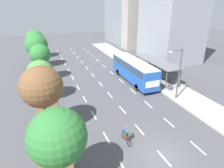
# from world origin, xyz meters

# --- Properties ---
(ground_plane) EXTENTS (140.00, 140.00, 0.00)m
(ground_plane) POSITION_xyz_m (0.00, 0.00, 0.00)
(ground_plane) COLOR #4C4C51
(median_strip) EXTENTS (2.60, 52.00, 0.12)m
(median_strip) POSITION_xyz_m (-8.30, 20.00, 0.06)
(median_strip) COLOR brown
(median_strip) RESTS_ON ground
(sidewalk_right) EXTENTS (4.50, 52.00, 0.15)m
(sidewalk_right) POSITION_xyz_m (9.25, 20.00, 0.07)
(sidewalk_right) COLOR #ADAAA3
(sidewalk_right) RESTS_ON ground
(lane_divider_left) EXTENTS (0.14, 48.21, 0.01)m
(lane_divider_left) POSITION_xyz_m (-3.50, 18.60, 0.00)
(lane_divider_left) COLOR white
(lane_divider_left) RESTS_ON ground
(lane_divider_center) EXTENTS (0.14, 48.21, 0.01)m
(lane_divider_center) POSITION_xyz_m (0.00, 18.60, 0.00)
(lane_divider_center) COLOR white
(lane_divider_center) RESTS_ON ground
(lane_divider_right) EXTENTS (0.14, 48.21, 0.01)m
(lane_divider_right) POSITION_xyz_m (3.50, 18.60, 0.00)
(lane_divider_right) COLOR white
(lane_divider_right) RESTS_ON ground
(bus_shelter) EXTENTS (2.90, 9.68, 2.86)m
(bus_shelter) POSITION_xyz_m (9.53, 15.46, 1.87)
(bus_shelter) COLOR gray
(bus_shelter) RESTS_ON sidewalk_right
(bus) EXTENTS (2.54, 11.29, 3.37)m
(bus) POSITION_xyz_m (5.25, 15.77, 2.07)
(bus) COLOR #2356B2
(bus) RESTS_ON ground
(cyclist) EXTENTS (0.46, 1.82, 1.71)m
(cyclist) POSITION_xyz_m (-2.06, 2.61, 0.79)
(cyclist) COLOR black
(cyclist) RESTS_ON ground
(median_tree_nearest) EXTENTS (3.53, 3.53, 6.22)m
(median_tree_nearest) POSITION_xyz_m (-8.05, -0.62, 4.56)
(median_tree_nearest) COLOR brown
(median_tree_nearest) RESTS_ON median_strip
(median_tree_second) EXTENTS (3.82, 3.82, 6.66)m
(median_tree_second) POSITION_xyz_m (-8.53, 6.66, 4.85)
(median_tree_second) COLOR brown
(median_tree_second) RESTS_ON median_strip
(median_tree_third) EXTENTS (3.35, 3.35, 5.22)m
(median_tree_third) POSITION_xyz_m (-8.44, 13.94, 3.65)
(median_tree_third) COLOR brown
(median_tree_third) RESTS_ON median_strip
(median_tree_fourth) EXTENTS (3.16, 3.16, 5.77)m
(median_tree_fourth) POSITION_xyz_m (-8.10, 21.22, 4.29)
(median_tree_fourth) COLOR brown
(median_tree_fourth) RESTS_ON median_strip
(median_tree_fifth) EXTENTS (4.09, 4.09, 6.25)m
(median_tree_fifth) POSITION_xyz_m (-8.39, 28.50, 4.32)
(median_tree_fifth) COLOR brown
(median_tree_fifth) RESTS_ON median_strip
(median_tree_farthest) EXTENTS (3.86, 3.86, 6.05)m
(median_tree_farthest) POSITION_xyz_m (-8.54, 35.77, 4.23)
(median_tree_farthest) COLOR brown
(median_tree_farthest) RESTS_ON median_strip
(streetlight) EXTENTS (1.91, 0.24, 6.50)m
(streetlight) POSITION_xyz_m (7.42, 8.08, 3.89)
(streetlight) COLOR #4C4C51
(streetlight) RESTS_ON sidewalk_right
(trash_bin) EXTENTS (0.52, 0.52, 0.85)m
(trash_bin) POSITION_xyz_m (8.45, 10.51, 0.57)
(trash_bin) COLOR #4C4C51
(trash_bin) RESTS_ON sidewalk_right
(building_near_right) EXTENTS (9.02, 11.85, 18.51)m
(building_near_right) POSITION_xyz_m (18.20, 24.94, 9.25)
(building_near_right) COLOR #8E939E
(building_near_right) RESTS_ON ground
(building_mid_right) EXTENTS (9.71, 8.63, 12.27)m
(building_mid_right) POSITION_xyz_m (18.16, 39.68, 6.13)
(building_mid_right) COLOR #A39E93
(building_mid_right) RESTS_ON ground
(building_far_right) EXTENTS (7.21, 13.71, 23.76)m
(building_far_right) POSITION_xyz_m (16.91, 46.02, 11.88)
(building_far_right) COLOR gray
(building_far_right) RESTS_ON ground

